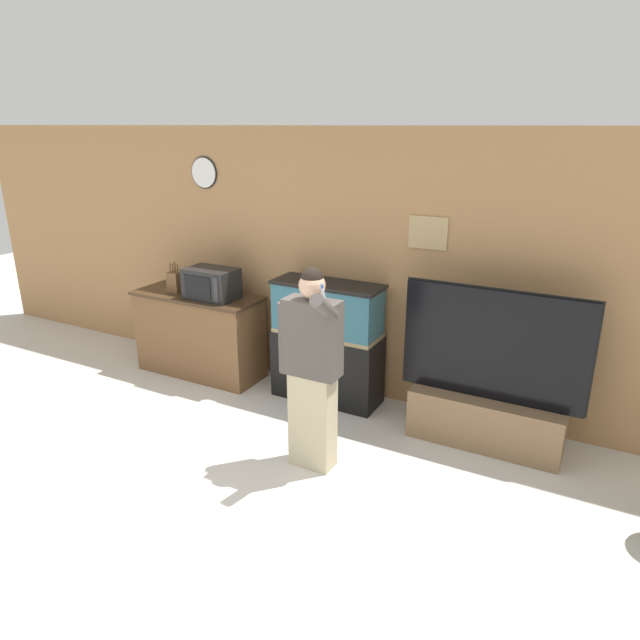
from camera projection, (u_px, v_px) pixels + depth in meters
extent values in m
plane|color=beige|center=(160.00, 526.00, 3.90)|extent=(18.00, 18.00, 0.00)
cube|color=#A87A4C|center=(332.00, 264.00, 5.63)|extent=(10.00, 0.06, 2.60)
cube|color=tan|center=(428.00, 233.00, 5.04)|extent=(0.35, 0.02, 0.29)
cylinder|color=white|center=(204.00, 173.00, 6.00)|extent=(0.31, 0.03, 0.31)
cylinder|color=black|center=(204.00, 173.00, 6.00)|extent=(0.33, 0.01, 0.33)
cube|color=brown|center=(200.00, 336.00, 6.19)|extent=(1.39, 0.52, 0.87)
cube|color=#3D2A19|center=(197.00, 296.00, 6.04)|extent=(1.43, 0.56, 0.03)
cube|color=black|center=(212.00, 283.00, 5.84)|extent=(0.53, 0.34, 0.31)
cube|color=black|center=(197.00, 287.00, 5.72)|extent=(0.33, 0.01, 0.22)
cube|color=#2D2D33|center=(216.00, 290.00, 5.61)|extent=(0.05, 0.01, 0.25)
cube|color=brown|center=(174.00, 282.00, 6.07)|extent=(0.14, 0.10, 0.22)
cylinder|color=brown|center=(170.00, 268.00, 6.05)|extent=(0.02, 0.02, 0.09)
cylinder|color=brown|center=(172.00, 268.00, 6.03)|extent=(0.02, 0.02, 0.10)
cylinder|color=brown|center=(175.00, 269.00, 6.02)|extent=(0.02, 0.02, 0.08)
cylinder|color=brown|center=(177.00, 269.00, 6.01)|extent=(0.02, 0.02, 0.10)
cylinder|color=brown|center=(173.00, 267.00, 6.08)|extent=(0.02, 0.02, 0.08)
cylinder|color=brown|center=(175.00, 266.00, 6.07)|extent=(0.02, 0.02, 0.11)
cylinder|color=brown|center=(177.00, 268.00, 6.06)|extent=(0.02, 0.02, 0.07)
cube|color=black|center=(327.00, 367.00, 5.63)|extent=(1.07, 0.41, 0.68)
cube|color=#937F5B|center=(327.00, 332.00, 5.51)|extent=(1.03, 0.40, 0.04)
cube|color=#285B70|center=(327.00, 309.00, 5.43)|extent=(1.02, 0.39, 0.50)
cube|color=black|center=(328.00, 284.00, 5.35)|extent=(1.07, 0.41, 0.03)
cube|color=brown|center=(485.00, 421.00, 4.85)|extent=(1.27, 0.40, 0.44)
cube|color=black|center=(493.00, 346.00, 4.63)|extent=(1.49, 0.05, 0.93)
cube|color=black|center=(494.00, 345.00, 4.65)|extent=(1.52, 0.01, 0.96)
cube|color=#BCAD89|center=(313.00, 420.00, 4.50)|extent=(0.34, 0.19, 0.79)
cube|color=#4C4742|center=(312.00, 338.00, 4.27)|extent=(0.43, 0.21, 0.60)
sphere|color=tan|center=(312.00, 285.00, 4.14)|extent=(0.20, 0.20, 0.20)
sphere|color=black|center=(312.00, 278.00, 4.12)|extent=(0.16, 0.16, 0.16)
cylinder|color=#4C4742|center=(285.00, 338.00, 4.39)|extent=(0.11, 0.11, 0.57)
cylinder|color=#4C4742|center=(325.00, 308.00, 3.99)|extent=(0.10, 0.31, 0.26)
cylinder|color=white|center=(323.00, 295.00, 3.94)|extent=(0.02, 0.06, 0.11)
cylinder|color=#2856B2|center=(322.00, 287.00, 3.90)|extent=(0.02, 0.03, 0.05)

